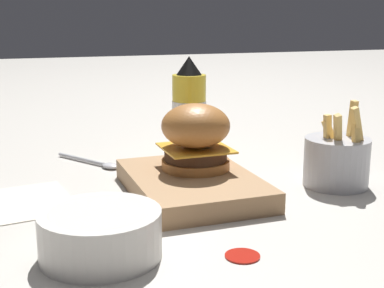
{
  "coord_description": "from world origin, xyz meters",
  "views": [
    {
      "loc": [
        -0.82,
        0.32,
        0.28
      ],
      "look_at": [
        -0.05,
        0.05,
        0.08
      ],
      "focal_mm": 50.0,
      "sensor_mm": 36.0,
      "label": 1
    }
  ],
  "objects_px": {
    "ketchup_bottle": "(189,113)",
    "fries_basket": "(337,161)",
    "side_bowl": "(100,233)",
    "spoon": "(98,163)",
    "burger": "(196,136)",
    "serving_board": "(192,184)"
  },
  "relations": [
    {
      "from": "ketchup_bottle",
      "to": "fries_basket",
      "type": "bearing_deg",
      "value": -146.94
    },
    {
      "from": "side_bowl",
      "to": "spoon",
      "type": "relative_size",
      "value": 0.99
    },
    {
      "from": "burger",
      "to": "fries_basket",
      "type": "xyz_separation_m",
      "value": [
        -0.07,
        -0.23,
        -0.04
      ]
    },
    {
      "from": "burger",
      "to": "fries_basket",
      "type": "bearing_deg",
      "value": -107.05
    },
    {
      "from": "spoon",
      "to": "burger",
      "type": "bearing_deg",
      "value": 1.44
    },
    {
      "from": "burger",
      "to": "ketchup_bottle",
      "type": "distance_m",
      "value": 0.2
    },
    {
      "from": "burger",
      "to": "fries_basket",
      "type": "relative_size",
      "value": 0.79
    },
    {
      "from": "side_bowl",
      "to": "spoon",
      "type": "xyz_separation_m",
      "value": [
        0.4,
        -0.07,
        -0.02
      ]
    },
    {
      "from": "side_bowl",
      "to": "spoon",
      "type": "height_order",
      "value": "side_bowl"
    },
    {
      "from": "fries_basket",
      "to": "spoon",
      "type": "xyz_separation_m",
      "value": [
        0.26,
        0.36,
        -0.04
      ]
    },
    {
      "from": "fries_basket",
      "to": "spoon",
      "type": "height_order",
      "value": "fries_basket"
    },
    {
      "from": "serving_board",
      "to": "fries_basket",
      "type": "relative_size",
      "value": 1.85
    },
    {
      "from": "fries_basket",
      "to": "side_bowl",
      "type": "distance_m",
      "value": 0.44
    },
    {
      "from": "ketchup_bottle",
      "to": "spoon",
      "type": "relative_size",
      "value": 1.39
    },
    {
      "from": "side_bowl",
      "to": "spoon",
      "type": "bearing_deg",
      "value": -9.44
    },
    {
      "from": "serving_board",
      "to": "spoon",
      "type": "distance_m",
      "value": 0.25
    },
    {
      "from": "serving_board",
      "to": "spoon",
      "type": "xyz_separation_m",
      "value": [
        0.22,
        0.11,
        -0.01
      ]
    },
    {
      "from": "fries_basket",
      "to": "serving_board",
      "type": "bearing_deg",
      "value": 81.11
    },
    {
      "from": "serving_board",
      "to": "ketchup_bottle",
      "type": "distance_m",
      "value": 0.25
    },
    {
      "from": "serving_board",
      "to": "side_bowl",
      "type": "relative_size",
      "value": 1.83
    },
    {
      "from": "fries_basket",
      "to": "spoon",
      "type": "bearing_deg",
      "value": 54.16
    },
    {
      "from": "fries_basket",
      "to": "side_bowl",
      "type": "bearing_deg",
      "value": 108.4
    }
  ]
}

